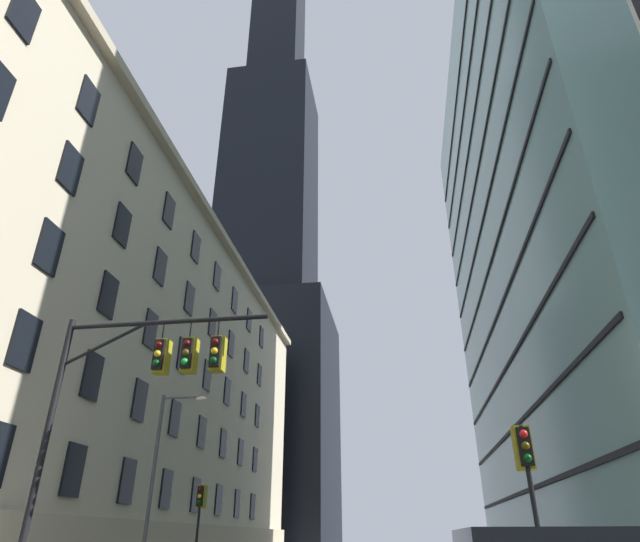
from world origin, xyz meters
The scene contains 7 objects.
station_building centered at (-19.43, 25.00, 12.62)m, with size 17.53×62.00×25.27m.
dark_skyscraper centered at (-18.78, 72.42, 51.02)m, with size 23.37×23.37×171.62m.
glass_office_midrise centered at (19.58, 28.24, 23.05)m, with size 17.27×41.44×46.11m.
traffic_signal_mast centered at (-3.88, 4.60, 5.48)m, with size 6.52×0.63×7.32m.
traffic_light_near_right centered at (6.34, 4.41, 3.09)m, with size 0.40×0.63×3.68m.
traffic_light_far_left centered at (-6.45, 16.98, 2.95)m, with size 0.40×0.63×3.51m.
street_lamppost centered at (-7.88, 15.15, 4.65)m, with size 2.34×0.32×7.55m.
Camera 1 is at (3.40, -9.67, 1.32)m, focal length 29.63 mm.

